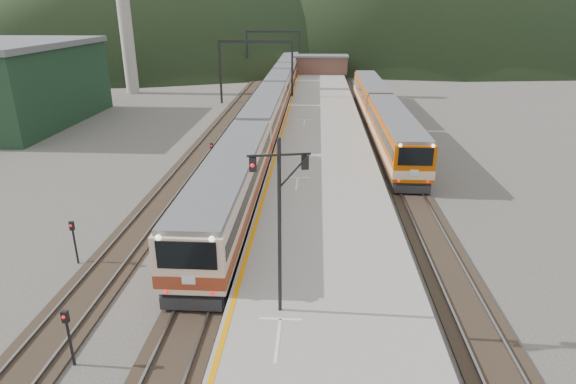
{
  "coord_description": "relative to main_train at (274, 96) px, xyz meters",
  "views": [
    {
      "loc": [
        4.97,
        -7.85,
        11.97
      ],
      "look_at": [
        3.45,
        17.84,
        2.0
      ],
      "focal_mm": 30.0,
      "sensor_mm": 36.0,
      "label": 1
    }
  ],
  "objects": [
    {
      "name": "track_main",
      "position": [
        0.0,
        -9.03,
        -1.96
      ],
      "size": [
        2.6,
        200.0,
        0.23
      ],
      "color": "black",
      "rests_on": "ground"
    },
    {
      "name": "track_far",
      "position": [
        -5.0,
        -9.03,
        -1.96
      ],
      "size": [
        2.6,
        200.0,
        0.23
      ],
      "color": "black",
      "rests_on": "ground"
    },
    {
      "name": "track_second",
      "position": [
        11.5,
        -9.03,
        -1.96
      ],
      "size": [
        2.6,
        200.0,
        0.23
      ],
      "color": "black",
      "rests_on": "ground"
    },
    {
      "name": "platform",
      "position": [
        5.6,
        -11.03,
        -1.53
      ],
      "size": [
        8.0,
        100.0,
        1.0
      ],
      "primitive_type": "cube",
      "color": "gray",
      "rests_on": "ground"
    },
    {
      "name": "gantry_near",
      "position": [
        -2.85,
        5.97,
        3.55
      ],
      "size": [
        9.55,
        0.25,
        8.0
      ],
      "color": "black",
      "rests_on": "ground"
    },
    {
      "name": "gantry_far",
      "position": [
        -2.85,
        30.97,
        3.55
      ],
      "size": [
        9.55,
        0.25,
        8.0
      ],
      "color": "black",
      "rests_on": "ground"
    },
    {
      "name": "warehouse",
      "position": [
        -28.0,
        -7.03,
        2.29
      ],
      "size": [
        14.5,
        20.5,
        8.6
      ],
      "color": "#16301D",
      "rests_on": "ground"
    },
    {
      "name": "station_shed",
      "position": [
        5.6,
        28.97,
        0.54
      ],
      "size": [
        9.4,
        4.4,
        3.1
      ],
      "color": "brown",
      "rests_on": "platform"
    },
    {
      "name": "main_train",
      "position": [
        0.0,
        0.0,
        0.0
      ],
      "size": [
        2.95,
        80.87,
        3.6
      ],
      "color": "beige",
      "rests_on": "track_main"
    },
    {
      "name": "second_train",
      "position": [
        11.5,
        -7.8,
        -0.13
      ],
      "size": [
        2.74,
        37.37,
        3.35
      ],
      "color": "#BD4900",
      "rests_on": "track_second"
    },
    {
      "name": "signal_mast",
      "position": [
        3.74,
        -41.23,
        3.15
      ],
      "size": [
        2.17,
        0.58,
        6.84
      ],
      "color": "black",
      "rests_on": "platform"
    },
    {
      "name": "short_signal_a",
      "position": [
        -3.46,
        -43.57,
        -0.57
      ],
      "size": [
        0.23,
        0.18,
        2.27
      ],
      "color": "black",
      "rests_on": "ground"
    },
    {
      "name": "short_signal_b",
      "position": [
        -2.9,
        -22.01,
        -0.57
      ],
      "size": [
        0.26,
        0.22,
        2.27
      ],
      "color": "black",
      "rests_on": "ground"
    },
    {
      "name": "short_signal_c",
      "position": [
        -6.72,
        -36.46,
        -0.57
      ],
      "size": [
        0.24,
        0.19,
        2.27
      ],
      "color": "black",
      "rests_on": "ground"
    }
  ]
}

